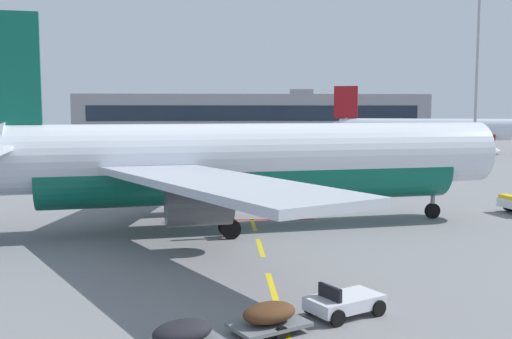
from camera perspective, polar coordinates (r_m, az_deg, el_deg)
The scene contains 8 objects.
ground at distance 61.19m, azimuth 19.68°, elevation -1.22°, with size 400.00×400.00×0.00m, color slate.
apron_paint_markings at distance 54.06m, azimuth -1.29°, elevation -1.75°, with size 8.00×96.28×0.01m.
airliner_foreground at distance 35.52m, azimuth -1.14°, elevation 0.75°, with size 34.71×34.06×12.20m.
airliner_far_center at distance 101.87m, azimuth 15.22°, elevation 3.55°, with size 30.59×29.67×10.93m.
fuel_service_truck at distance 57.71m, azimuth 14.28°, elevation 0.19°, with size 3.32×7.24×3.14m.
baggage_train at distance 19.47m, azimuth 1.35°, elevation -13.77°, with size 8.23×5.46×1.14m.
apron_light_mast_far at distance 79.03m, azimuth 20.35°, elevation 12.67°, with size 1.80×1.80×27.83m.
terminal_satellite at distance 168.40m, azimuth -0.42°, elevation 5.20°, with size 93.15×25.76×12.64m.
Camera 1 is at (15.95, -15.82, 7.02)m, focal length 42.22 mm.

